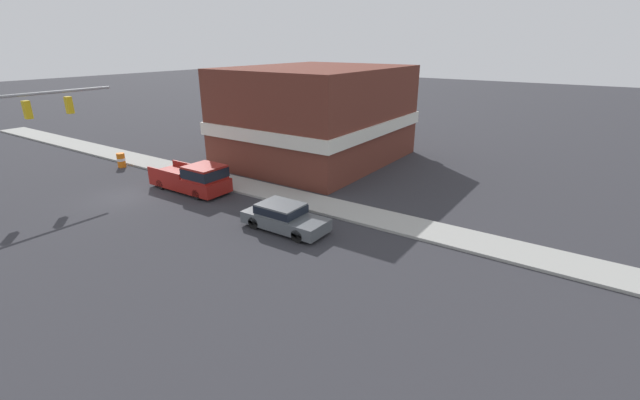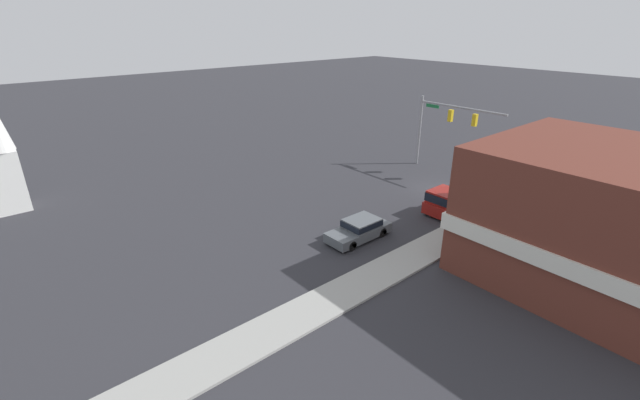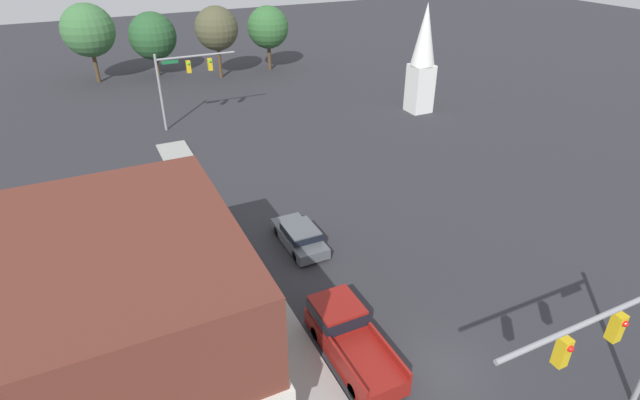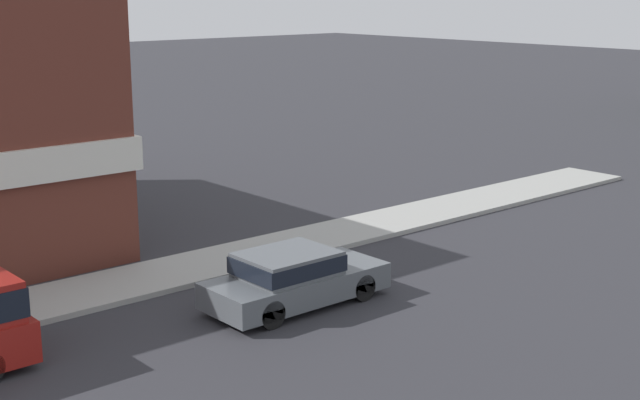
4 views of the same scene
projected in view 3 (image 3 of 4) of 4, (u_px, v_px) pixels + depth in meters
name	position (u px, v px, depth m)	size (l,w,h in m)	color
ground_plane	(446.00, 370.00, 21.16)	(200.00, 200.00, 0.00)	#2D2D33
near_signal_assembly	(623.00, 332.00, 16.34)	(8.56, 0.49, 6.66)	gray
far_signal_assembly	(183.00, 74.00, 43.84)	(7.06, 0.49, 6.81)	gray
car_lead	(300.00, 236.00, 28.90)	(1.86, 4.51, 1.36)	black
pickup_truck_parked	(347.00, 334.00, 21.71)	(2.10, 5.63, 1.88)	black
corner_brick_building	(52.00, 342.00, 17.72)	(14.03, 11.29, 7.28)	brown
church_steeple	(423.00, 57.00, 47.30)	(2.31, 2.31, 10.27)	white
backdrop_tree_left_far	(88.00, 30.00, 56.03)	(5.85, 5.85, 8.82)	#4C3823
backdrop_tree_left_mid	(153.00, 36.00, 59.04)	(5.53, 5.53, 7.47)	#4C3823
backdrop_tree_center	(216.00, 29.00, 57.83)	(5.01, 5.01, 8.24)	#4C3823
backdrop_tree_right_mid	(268.00, 27.00, 61.31)	(5.07, 5.07, 7.74)	#4C3823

